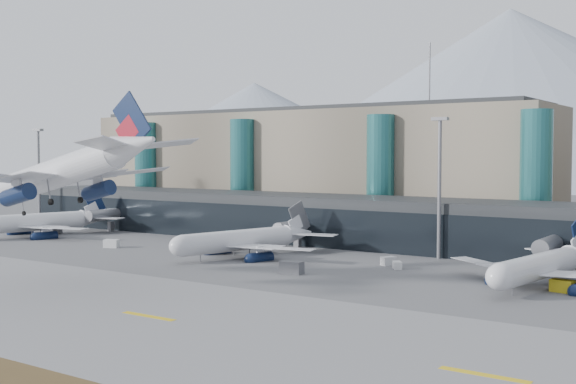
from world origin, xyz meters
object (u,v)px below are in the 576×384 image
object	(u,v)px
hero_jet	(72,162)
veh_a	(111,244)
lightmast_mid	(439,179)
veh_g	(397,265)
jet_parked_right	(548,257)
veh_f	(58,230)
veh_b	(228,247)
veh_e	(562,286)
veh_d	(388,261)
jet_parked_mid	(252,233)
lightmast_left	(39,172)
veh_c	(292,268)
jet_parked_left	(47,217)

from	to	relation	value
hero_jet	veh_a	bearing A→B (deg)	131.63
lightmast_mid	veh_g	world-z (taller)	lightmast_mid
jet_parked_right	veh_f	xyz separation A→B (m)	(-115.09, 4.24, -3.17)
veh_b	veh_g	bearing A→B (deg)	-66.75
veh_a	veh_e	xyz separation A→B (m)	(87.40, 2.16, 0.04)
jet_parked_right	veh_e	bearing A→B (deg)	-136.69
hero_jet	veh_d	world-z (taller)	hero_jet
veh_b	jet_parked_mid	bearing A→B (deg)	-83.70
lightmast_left	lightmast_mid	bearing A→B (deg)	1.56
veh_f	veh_d	bearing A→B (deg)	-127.09
veh_f	veh_a	bearing A→B (deg)	-146.43
hero_jet	jet_parked_mid	world-z (taller)	hero_jet
lightmast_left	hero_jet	world-z (taller)	lightmast_left
veh_b	veh_a	bearing A→B (deg)	140.26
lightmast_left	veh_f	bearing A→B (deg)	-25.07
jet_parked_right	veh_d	world-z (taller)	jet_parked_right
hero_jet	veh_b	bearing A→B (deg)	98.67
veh_e	veh_g	world-z (taller)	veh_e
lightmast_left	jet_parked_right	distance (m)	134.16
lightmast_left	hero_jet	xyz separation A→B (m)	(77.28, -52.24, 3.42)
jet_parked_mid	veh_f	distance (m)	61.66
jet_parked_mid	veh_g	world-z (taller)	jet_parked_mid
veh_d	veh_c	bearing A→B (deg)	178.26
veh_c	hero_jet	bearing A→B (deg)	-131.48
hero_jet	veh_c	size ratio (longest dim) A/B	10.52
lightmast_mid	veh_e	xyz separation A→B (m)	(26.34, -20.34, -13.55)
jet_parked_mid	veh_f	world-z (taller)	jet_parked_mid
lightmast_mid	veh_e	size ratio (longest dim) A/B	8.34
jet_parked_mid	veh_d	distance (m)	26.84
hero_jet	jet_parked_left	bearing A→B (deg)	146.31
veh_f	lightmast_left	bearing A→B (deg)	28.19
jet_parked_left	veh_d	world-z (taller)	jet_parked_left
lightmast_left	veh_a	xyz separation A→B (m)	(48.95, -19.50, -13.59)
jet_parked_left	hero_jet	bearing A→B (deg)	-111.08
jet_parked_mid	hero_jet	bearing A→B (deg)	-168.36
lightmast_mid	veh_b	bearing A→B (deg)	-161.85
hero_jet	veh_b	world-z (taller)	hero_jet
lightmast_mid	veh_a	bearing A→B (deg)	-159.77
lightmast_mid	veh_e	bearing A→B (deg)	-37.67
veh_d	veh_f	xyz separation A→B (m)	(-87.79, 0.54, 0.09)
veh_d	veh_e	xyz separation A→B (m)	(30.50, -8.36, 0.14)
lightmast_left	veh_e	distance (m)	138.11
lightmast_mid	veh_g	xyz separation A→B (m)	(-1.17, -14.83, -13.79)
lightmast_left	veh_e	world-z (taller)	lightmast_left
veh_d	jet_parked_mid	bearing A→B (deg)	124.03
jet_parked_mid	veh_d	bearing A→B (deg)	-67.23
veh_f	veh_b	bearing A→B (deg)	-128.05
lightmast_mid	jet_parked_right	bearing A→B (deg)	-34.12
jet_parked_left	veh_a	distance (m)	30.49
jet_parked_left	jet_parked_mid	world-z (taller)	jet_parked_left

